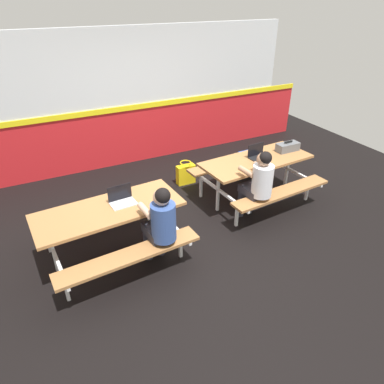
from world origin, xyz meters
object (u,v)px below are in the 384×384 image
at_px(picnic_table_right, 256,168).
at_px(tote_bag_bright, 186,174).
at_px(backpack_dark, 246,162).
at_px(toolbox_grey, 288,147).
at_px(student_further, 258,181).
at_px(student_nearer, 161,222).
at_px(picnic_table_left, 110,219).
at_px(laptop_silver, 122,200).
at_px(laptop_dark, 258,155).

relative_size(picnic_table_right, tote_bag_bright, 4.42).
height_order(picnic_table_right, backpack_dark, picnic_table_right).
relative_size(picnic_table_right, toolbox_grey, 4.75).
height_order(picnic_table_right, student_further, student_further).
height_order(student_nearer, toolbox_grey, student_nearer).
height_order(student_nearer, student_further, same).
bearing_deg(tote_bag_bright, picnic_table_left, -141.70).
xyz_separation_m(student_further, backpack_dark, (0.84, 1.47, -0.49)).
bearing_deg(picnic_table_right, laptop_silver, -172.34).
bearing_deg(picnic_table_left, laptop_silver, 14.55).
relative_size(picnic_table_left, student_further, 1.58).
relative_size(laptop_silver, tote_bag_bright, 0.78).
relative_size(student_nearer, toolbox_grey, 3.02).
xyz_separation_m(student_nearer, tote_bag_bright, (1.26, 1.91, -0.51)).
bearing_deg(backpack_dark, student_nearer, -144.72).
relative_size(picnic_table_left, tote_bag_bright, 4.42).
bearing_deg(backpack_dark, laptop_dark, -115.20).
xyz_separation_m(picnic_table_right, toolbox_grey, (0.67, 0.05, 0.24)).
xyz_separation_m(student_nearer, laptop_silver, (-0.30, 0.57, 0.08)).
height_order(picnic_table_right, student_nearer, student_nearer).
distance_m(toolbox_grey, backpack_dark, 1.05).
bearing_deg(picnic_table_left, picnic_table_right, 8.20).
relative_size(laptop_silver, laptop_dark, 1.00).
bearing_deg(laptop_silver, picnic_table_left, -165.45).
bearing_deg(toolbox_grey, laptop_dark, -179.49).
distance_m(picnic_table_right, toolbox_grey, 0.71).
relative_size(picnic_table_right, laptop_dark, 5.69).
relative_size(picnic_table_left, backpack_dark, 4.32).
xyz_separation_m(picnic_table_right, laptop_dark, (0.05, 0.04, 0.21)).
xyz_separation_m(laptop_silver, tote_bag_bright, (1.56, 1.34, -0.59)).
xyz_separation_m(student_nearer, toolbox_grey, (2.73, 0.94, 0.10)).
bearing_deg(toolbox_grey, picnic_table_left, -172.68).
bearing_deg(laptop_silver, student_further, -7.77).
bearing_deg(toolbox_grey, tote_bag_bright, 146.44).
height_order(student_further, backpack_dark, student_further).
xyz_separation_m(picnic_table_left, toolbox_grey, (3.23, 0.41, 0.24)).
height_order(picnic_table_left, student_nearer, student_nearer).
distance_m(laptop_dark, backpack_dark, 1.09).
relative_size(picnic_table_left, laptop_silver, 5.69).
height_order(laptop_silver, backpack_dark, laptop_silver).
xyz_separation_m(student_nearer, laptop_dark, (2.11, 0.93, 0.08)).
distance_m(laptop_dark, toolbox_grey, 0.62).
distance_m(toolbox_grey, tote_bag_bright, 1.87).
bearing_deg(picnic_table_right, backpack_dark, 63.04).
relative_size(student_nearer, laptop_silver, 3.61).
relative_size(student_nearer, tote_bag_bright, 2.81).
bearing_deg(student_nearer, picnic_table_right, 23.41).
distance_m(picnic_table_left, student_further, 2.18).
xyz_separation_m(picnic_table_left, picnic_table_right, (2.55, 0.37, 0.00)).
bearing_deg(tote_bag_bright, backpack_dark, -6.31).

